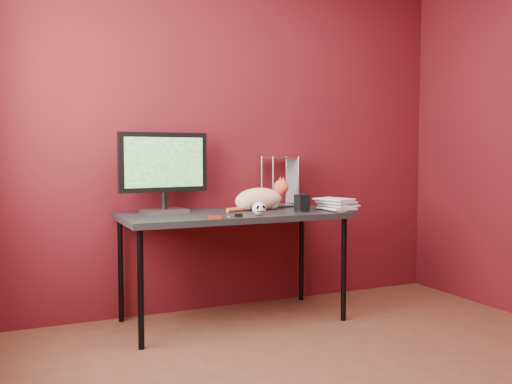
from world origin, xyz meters
name	(u,v)px	position (x,y,z in m)	size (l,w,h in m)	color
room	(373,89)	(0.00, 0.00, 1.45)	(3.52, 3.52, 2.61)	#562E1D
desk	(232,220)	(-0.15, 1.37, 0.70)	(1.50, 0.70, 0.75)	black
monitor	(164,168)	(-0.57, 1.56, 1.05)	(0.62, 0.23, 0.54)	#A5A5A9
cat	(260,199)	(0.08, 1.44, 0.83)	(0.50, 0.19, 0.23)	orange
skull_mug	(259,209)	(-0.07, 1.12, 0.79)	(0.09, 0.09, 0.09)	white
speaker	(302,204)	(0.30, 1.22, 0.80)	(0.10, 0.10, 0.12)	black
book_stack	(327,140)	(0.48, 1.19, 1.24)	(0.25, 0.29, 0.98)	beige
wire_rack	(280,181)	(0.34, 1.62, 0.94)	(0.23, 0.19, 0.38)	#A5A5A9
pocket_knife	(215,217)	(-0.38, 1.08, 0.76)	(0.08, 0.02, 0.02)	#95220B
black_gadget	(239,215)	(-0.22, 1.09, 0.76)	(0.05, 0.03, 0.02)	black
washer	(230,216)	(-0.26, 1.14, 0.75)	(0.05, 0.05, 0.00)	#A5A5A9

